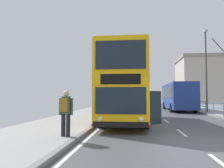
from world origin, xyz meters
TOP-DOWN VIEW (x-y plane):
  - ground at (-0.72, -0.00)m, footprint 15.80×140.00m
  - double_decker_bus_main at (-2.70, 6.68)m, footprint 3.21×10.32m
  - background_bus_far_lane at (2.97, 19.17)m, footprint 2.81×10.29m
  - pedestrian_railing_far_kerb at (4.45, 12.47)m, footprint 0.05×22.83m
  - pedestrian_with_backpack at (-4.72, 0.32)m, footprint 0.54×0.53m
  - street_lamp_far_side at (5.01, 14.87)m, footprint 0.28×0.60m
  - background_building_00 at (14.50, 46.01)m, footprint 12.37×11.18m

SIDE VIEW (x-z plane):
  - ground at x=-0.72m, z-range -0.06..0.14m
  - pedestrian_railing_far_kerb at x=4.45m, z-range 0.33..1.39m
  - pedestrian_with_backpack at x=-4.72m, z-range 0.28..2.02m
  - background_bus_far_lane at x=2.97m, z-range 0.15..3.28m
  - double_decker_bus_main at x=-2.70m, z-range 0.10..4.47m
  - street_lamp_far_side at x=5.01m, z-range 0.76..8.97m
  - background_building_00 at x=14.50m, z-range 0.03..10.99m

